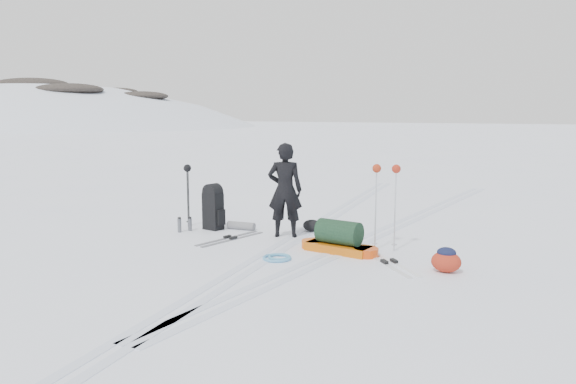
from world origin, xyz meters
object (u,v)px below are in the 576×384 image
expedition_rucksack (217,208)px  ski_poles_black (188,176)px  skier (285,190)px  pulk_sled (339,240)px

expedition_rucksack → ski_poles_black: ski_poles_black is taller
skier → ski_poles_black: bearing=-21.7°
skier → expedition_rucksack: skier is taller
skier → ski_poles_black: (-2.28, 0.07, 0.16)m
pulk_sled → expedition_rucksack: 2.99m
pulk_sled → ski_poles_black: 3.81m
skier → expedition_rucksack: bearing=-20.3°
expedition_rucksack → ski_poles_black: (-0.73, 0.06, 0.63)m
skier → pulk_sled: bearing=132.8°
pulk_sled → skier: bearing=162.3°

